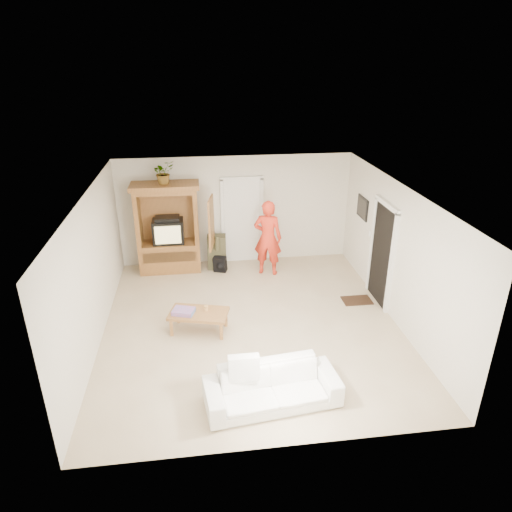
{
  "coord_description": "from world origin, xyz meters",
  "views": [
    {
      "loc": [
        -0.89,
        -7.37,
        4.73
      ],
      "look_at": [
        0.17,
        0.6,
        1.15
      ],
      "focal_mm": 32.0,
      "sensor_mm": 36.0,
      "label": 1
    }
  ],
  "objects_px": {
    "sofa": "(272,387)",
    "coffee_table": "(199,315)",
    "armoire": "(170,234)",
    "man": "(268,238)"
  },
  "relations": [
    {
      "from": "armoire",
      "to": "sofa",
      "type": "bearing_deg",
      "value": -71.44
    },
    {
      "from": "sofa",
      "to": "coffee_table",
      "type": "distance_m",
      "value": 2.31
    },
    {
      "from": "man",
      "to": "sofa",
      "type": "relative_size",
      "value": 0.9
    },
    {
      "from": "sofa",
      "to": "coffee_table",
      "type": "bearing_deg",
      "value": 109.7
    },
    {
      "from": "man",
      "to": "coffee_table",
      "type": "bearing_deg",
      "value": 73.41
    },
    {
      "from": "man",
      "to": "sofa",
      "type": "xyz_separation_m",
      "value": [
        -0.61,
        -4.32,
        -0.6
      ]
    },
    {
      "from": "man",
      "to": "armoire",
      "type": "bearing_deg",
      "value": 6.72
    },
    {
      "from": "armoire",
      "to": "coffee_table",
      "type": "bearing_deg",
      "value": -77.84
    },
    {
      "from": "armoire",
      "to": "sofa",
      "type": "distance_m",
      "value": 5.12
    },
    {
      "from": "coffee_table",
      "to": "man",
      "type": "bearing_deg",
      "value": 69.06
    }
  ]
}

